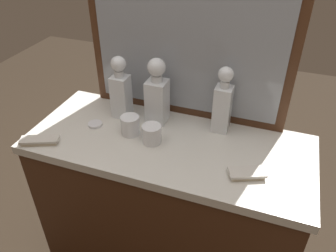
{
  "coord_description": "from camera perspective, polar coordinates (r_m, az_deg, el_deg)",
  "views": [
    {
      "loc": [
        0.39,
        -1.07,
        1.79
      ],
      "look_at": [
        0.0,
        0.0,
        0.99
      ],
      "focal_mm": 35.79,
      "sensor_mm": 36.0,
      "label": 1
    }
  ],
  "objects": [
    {
      "name": "crystal_tumbler_rear",
      "position": [
        1.41,
        -2.78,
        -1.51
      ],
      "size": [
        0.08,
        0.08,
        0.08
      ],
      "color": "white",
      "rests_on": "dresser"
    },
    {
      "name": "crystal_decanter_far_right",
      "position": [
        1.56,
        -8.01,
        5.61
      ],
      "size": [
        0.08,
        0.08,
        0.3
      ],
      "color": "white",
      "rests_on": "dresser"
    },
    {
      "name": "dresser",
      "position": [
        1.75,
        0.0,
        -14.59
      ],
      "size": [
        1.22,
        0.52,
        0.91
      ],
      "color": "#472816",
      "rests_on": "ground_plane"
    },
    {
      "name": "porcelain_dish",
      "position": [
        1.57,
        -12.26,
        0.34
      ],
      "size": [
        0.06,
        0.06,
        0.01
      ],
      "color": "silver",
      "rests_on": "dresser"
    },
    {
      "name": "silver_brush_left",
      "position": [
        1.3,
        13.29,
        -7.86
      ],
      "size": [
        0.15,
        0.11,
        0.02
      ],
      "color": "#B7A88C",
      "rests_on": "dresser"
    },
    {
      "name": "crystal_decanter_center",
      "position": [
        1.46,
        9.26,
        3.39
      ],
      "size": [
        0.07,
        0.07,
        0.3
      ],
      "color": "white",
      "rests_on": "dresser"
    },
    {
      "name": "crystal_decanter_rear",
      "position": [
        1.5,
        -1.87,
        4.99
      ],
      "size": [
        0.09,
        0.09,
        0.31
      ],
      "color": "white",
      "rests_on": "dresser"
    },
    {
      "name": "silver_brush_far_left",
      "position": [
        1.52,
        -21.02,
        -2.33
      ],
      "size": [
        0.17,
        0.11,
        0.02
      ],
      "color": "#B7A88C",
      "rests_on": "dresser"
    },
    {
      "name": "dresser_mirror",
      "position": [
        1.45,
        3.38,
        15.72
      ],
      "size": [
        0.91,
        0.03,
        0.8
      ],
      "color": "#472816",
      "rests_on": "dresser"
    },
    {
      "name": "crystal_tumbler_front",
      "position": [
        1.47,
        -6.45,
        -0.02
      ],
      "size": [
        0.08,
        0.08,
        0.09
      ],
      "color": "white",
      "rests_on": "dresser"
    }
  ]
}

